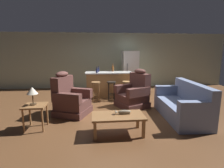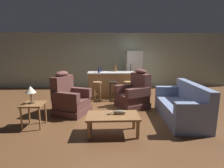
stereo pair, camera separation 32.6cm
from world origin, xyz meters
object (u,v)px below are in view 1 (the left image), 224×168
end_table (35,109)px  bar_stool_left (96,88)px  coffee_table (118,117)px  fish_figurine (123,112)px  bar_stool_middle (111,87)px  recliner_near_island (134,94)px  table_lamp (32,91)px  bottle_tall_green (113,68)px  kitchen_island (109,84)px  bar_stool_right (127,87)px  recliner_near_lamp (70,99)px  bottle_wine_dark (97,71)px  refrigerator (130,70)px  couch (183,105)px  bottle_short_amber (99,70)px

end_table → bar_stool_left: bearing=57.5°
coffee_table → fish_figurine: (0.11, 0.04, 0.10)m
bar_stool_middle → recliner_near_island: bearing=-51.2°
end_table → table_lamp: bearing=166.0°
coffee_table → bottle_tall_green: bearing=85.8°
kitchen_island → end_table: bearing=-124.1°
fish_figurine → table_lamp: size_ratio=0.83×
end_table → bar_stool_right: (2.50, 2.17, 0.01)m
recliner_near_lamp → recliner_near_island: same height
end_table → table_lamp: size_ratio=1.37×
coffee_table → kitchen_island: 3.24m
end_table → bar_stool_right: 3.31m
table_lamp → coffee_table: bearing=-13.6°
coffee_table → table_lamp: size_ratio=2.68×
bottle_tall_green → bar_stool_middle: bearing=-99.2°
fish_figurine → recliner_near_lamp: size_ratio=0.28×
bar_stool_left → coffee_table: bearing=-80.5°
coffee_table → fish_figurine: size_ratio=3.24×
bottle_wine_dark → kitchen_island: bearing=27.5°
fish_figurine → recliner_near_island: recliner_near_island is taller
refrigerator → couch: bearing=-79.8°
coffee_table → recliner_near_island: size_ratio=0.92×
bar_stool_left → refrigerator: size_ratio=0.39×
kitchen_island → couch: bearing=-55.2°
couch → table_lamp: size_ratio=4.75×
end_table → bar_stool_middle: 2.91m
bar_stool_right → end_table: bearing=-139.0°
couch → bottle_short_amber: 3.50m
bottle_tall_green → bottle_short_amber: 0.58m
bar_stool_right → bottle_tall_green: bearing=115.6°
refrigerator → bar_stool_left: bearing=-131.0°
coffee_table → bottle_tall_green: (0.26, 3.48, 0.70)m
bottle_wine_dark → coffee_table: bearing=-82.6°
recliner_near_island → bottle_wine_dark: recliner_near_island is taller
kitchen_island → bar_stool_left: 0.81m
fish_figurine → bar_stool_middle: size_ratio=0.50×
recliner_near_lamp → table_lamp: 1.21m
refrigerator → kitchen_island: bearing=-131.9°
end_table → refrigerator: 5.00m
bar_stool_left → bottle_short_amber: 1.00m
table_lamp → bar_stool_middle: 2.95m
bottle_tall_green → bottle_short_amber: size_ratio=1.38×
coffee_table → bottle_tall_green: 3.56m
table_lamp → bottle_tall_green: (2.11, 3.03, 0.20)m
recliner_near_lamp → bar_stool_right: size_ratio=1.76×
bar_stool_left → table_lamp: bearing=-123.3°
fish_figurine → recliner_near_island: bearing=69.9°
coffee_table → couch: 1.96m
fish_figurine → bottle_tall_green: size_ratio=1.11×
recliner_near_island → bottle_wine_dark: size_ratio=5.23×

